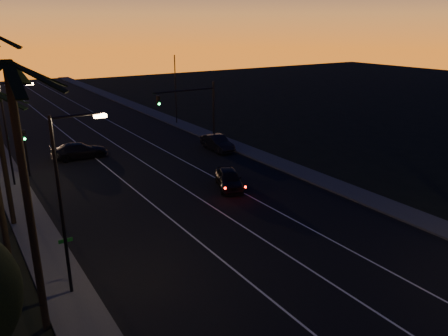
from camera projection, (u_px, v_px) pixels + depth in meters
road at (178, 190)px, 35.28m from camera, size 20.00×170.00×0.01m
sidewalk_left at (30, 221)px, 29.50m from camera, size 2.40×170.00×0.16m
sidewalk_right at (285, 166)px, 41.00m from camera, size 2.40×170.00×0.16m
lane_stripe_left at (144, 197)px, 33.73m from camera, size 0.12×160.00×0.01m
lane_stripe_mid at (184, 188)px, 35.53m from camera, size 0.12×160.00×0.01m
lane_stripe_right at (220, 180)px, 37.33m from camera, size 0.12×160.00×0.01m
palm_near at (24, 177)px, 17.00m from camera, size 4.25×4.16×11.53m
streetlight_left_near at (66, 193)px, 20.13m from camera, size 2.55×0.26×9.00m
streetlight_left_far at (10, 126)px, 34.59m from camera, size 2.55×0.26×8.50m
street_sign at (67, 255)px, 22.02m from camera, size 0.70×0.06×2.60m
signal_mast at (194, 104)px, 45.42m from camera, size 7.10×0.41×7.00m
signal_post at (25, 145)px, 37.47m from camera, size 0.28×0.37×4.20m
far_pole_right at (176, 90)px, 57.09m from camera, size 0.14×0.14×9.00m
lead_car at (229, 179)px, 35.42m from camera, size 3.62×5.36×1.56m
right_car at (217, 143)px, 46.10m from camera, size 1.87×4.86×1.58m
cross_car at (79, 150)px, 43.30m from camera, size 5.56×2.59×1.57m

